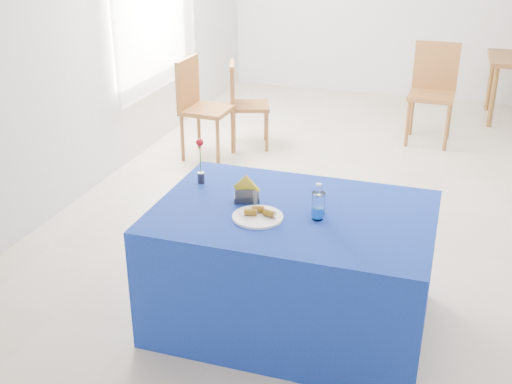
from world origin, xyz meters
TOP-DOWN VIEW (x-y plane):
  - floor at (0.00, 0.00)m, footprint 7.00×7.00m
  - plate at (-0.41, -2.09)m, footprint 0.29×0.29m
  - drinking_glass at (-0.10, -1.93)m, footprint 0.08×0.08m
  - salt_shaker at (-0.48, -1.91)m, footprint 0.03×0.03m
  - pepper_shaker at (-0.52, -1.86)m, footprint 0.03×0.03m
  - blue_table at (-0.24, -1.93)m, footprint 1.60×1.10m
  - water_bottle at (-0.09, -1.99)m, footprint 0.07×0.07m
  - napkin_holder at (-0.54, -1.91)m, footprint 0.16×0.11m
  - rose_vase at (-0.90, -1.72)m, footprint 0.05×0.05m
  - chair_bg_left at (0.31, 1.78)m, footprint 0.48×0.48m
  - chair_win_a at (-1.88, 0.55)m, footprint 0.47×0.47m
  - chair_win_b at (-1.56, 0.96)m, footprint 0.51×0.51m
  - banana_pieces at (-0.41, -2.07)m, footprint 0.18×0.10m

SIDE VIEW (x-z plane):
  - floor at x=0.00m, z-range 0.00..0.00m
  - blue_table at x=-0.24m, z-range 0.00..0.76m
  - chair_win_b at x=-1.56m, z-range 0.07..0.97m
  - chair_win_a at x=-1.88m, z-range 0.08..1.08m
  - chair_bg_left at x=0.31m, z-range 0.08..1.13m
  - plate at x=-0.41m, z-range 0.76..0.77m
  - banana_pieces at x=-0.41m, z-range 0.77..0.81m
  - salt_shaker at x=-0.48m, z-range 0.76..0.84m
  - pepper_shaker at x=-0.52m, z-range 0.76..0.84m
  - napkin_holder at x=-0.54m, z-range 0.72..0.89m
  - drinking_glass at x=-0.10m, z-range 0.76..0.89m
  - water_bottle at x=-0.09m, z-range 0.72..0.94m
  - rose_vase at x=-0.90m, z-range 0.75..1.05m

